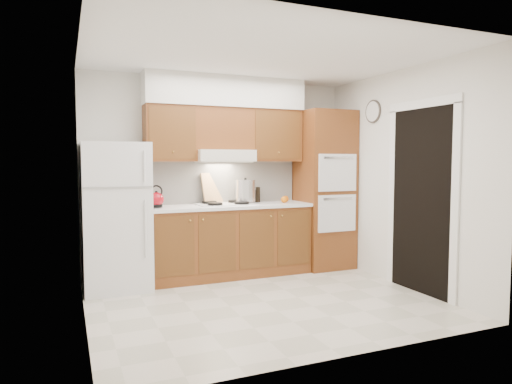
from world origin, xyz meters
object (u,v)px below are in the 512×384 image
(oven_cabinet, at_px, (324,190))
(kettle, at_px, (156,200))
(stock_pot, at_px, (245,191))
(fridge, at_px, (116,216))

(oven_cabinet, xyz_separation_m, kettle, (-2.37, -0.03, -0.06))
(oven_cabinet, relative_size, kettle, 12.20)
(kettle, xyz_separation_m, stock_pot, (1.20, 0.11, 0.07))
(oven_cabinet, bearing_deg, fridge, -179.30)
(oven_cabinet, bearing_deg, stock_pot, 176.11)
(stock_pot, bearing_deg, fridge, -176.09)
(oven_cabinet, xyz_separation_m, stock_pot, (-1.17, 0.08, 0.01))
(fridge, relative_size, oven_cabinet, 0.78)
(fridge, xyz_separation_m, stock_pot, (1.68, 0.11, 0.25))
(fridge, distance_m, oven_cabinet, 2.86)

